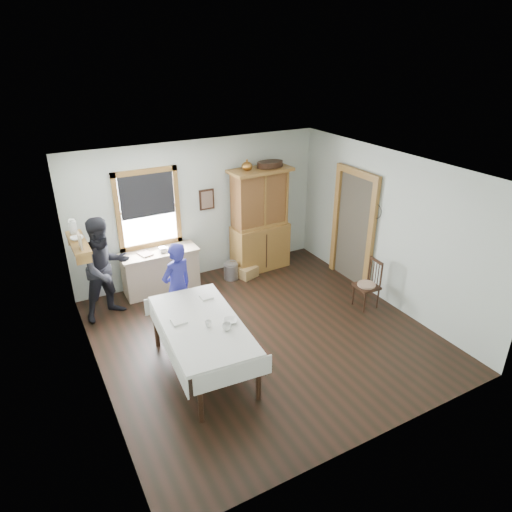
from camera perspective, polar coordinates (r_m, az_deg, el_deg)
name	(u,v)px	position (r m, az deg, el deg)	size (l,w,h in m)	color
room	(263,259)	(6.81, 0.88, -0.42)	(5.01, 5.01, 2.70)	black
window	(148,205)	(8.49, -13.38, 6.21)	(1.18, 0.07, 1.48)	white
doorway	(354,224)	(8.85, 12.12, 3.89)	(0.09, 1.14, 2.22)	#423C2F
wall_shelf	(77,240)	(7.43, -21.44, 1.88)	(0.24, 1.00, 0.44)	olive
framed_picture	(207,200)	(8.86, -6.15, 7.02)	(0.30, 0.04, 0.40)	#341E12
rug_beater	(377,205)	(8.28, 14.87, 6.23)	(0.27, 0.27, 0.01)	black
work_counter	(161,271)	(8.73, -11.81, -1.84)	(1.42, 0.54, 0.81)	tan
china_hutch	(260,220)	(9.18, 0.54, 4.50)	(1.23, 0.58, 2.10)	olive
dining_table	(203,347)	(6.58, -6.65, -11.22)	(1.07, 2.03, 0.81)	silver
spindle_chair	(367,284)	(8.24, 13.70, -3.44)	(0.41, 0.41, 0.89)	#341E12
pail	(231,271)	(9.09, -3.13, -1.94)	(0.29, 0.29, 0.31)	#95969C
wicker_basket	(248,272)	(9.15, -1.01, -2.02)	(0.37, 0.26, 0.22)	olive
woman_blue	(178,291)	(7.37, -9.76, -4.31)	(0.52, 0.34, 1.42)	navy
figure_dark	(106,272)	(7.98, -18.23, -1.91)	(0.80, 0.63, 1.65)	black
table_cup_a	(227,327)	(6.15, -3.68, -8.81)	(0.13, 0.13, 0.10)	white
table_cup_b	(208,324)	(6.24, -5.98, -8.42)	(0.09, 0.09, 0.09)	white
table_bowl	(230,321)	(6.31, -3.26, -8.10)	(0.21, 0.21, 0.05)	white
counter_book	(140,256)	(8.43, -14.32, 0.06)	(0.18, 0.24, 0.02)	brown
counter_bowl	(163,249)	(8.55, -11.52, 0.82)	(0.18, 0.18, 0.06)	white
shelf_bowl	(77,238)	(7.43, -21.48, 2.08)	(0.22, 0.22, 0.05)	white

